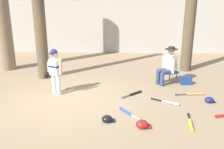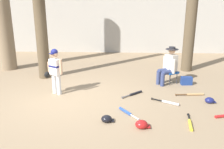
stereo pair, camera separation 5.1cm
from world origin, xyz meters
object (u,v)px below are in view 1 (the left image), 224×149
at_px(bat_aluminum_silver, 168,102).
at_px(batting_helmet_red, 142,124).
at_px(tree_behind_spectator, 191,9).
at_px(batting_helmet_black, 107,119).
at_px(folding_stool, 170,72).
at_px(handbag_beside_stool, 186,81).
at_px(batting_helmet_navy, 209,100).
at_px(tree_far_left, 0,1).
at_px(tree_near_player, 38,4).
at_px(bat_yellow_trainer, 190,123).
at_px(bat_blue_youth, 127,112).
at_px(bat_black_composite, 134,94).
at_px(bat_wood_tan, 193,94).
at_px(young_ballplayer, 55,69).
at_px(seated_spectator, 168,64).

distance_m(bat_aluminum_silver, batting_helmet_red, 1.50).
height_order(tree_behind_spectator, batting_helmet_black, tree_behind_spectator).
relative_size(folding_stool, handbag_beside_stool, 1.62).
bearing_deg(batting_helmet_red, batting_helmet_navy, 36.59).
bearing_deg(batting_helmet_navy, tree_far_left, 155.35).
height_order(tree_near_player, batting_helmet_black, tree_near_player).
height_order(bat_yellow_trainer, batting_helmet_red, batting_helmet_red).
bearing_deg(bat_blue_youth, bat_black_composite, 79.28).
relative_size(bat_wood_tan, batting_helmet_black, 2.89).
relative_size(tree_far_left, bat_wood_tan, 7.77).
xyz_separation_m(tree_behind_spectator, folding_stool, (-0.95, -1.65, -1.95)).
bearing_deg(batting_helmet_navy, batting_helmet_black, -155.98).
bearing_deg(tree_far_left, batting_helmet_red, -42.33).
bearing_deg(tree_near_player, batting_helmet_black, -53.02).
relative_size(handbag_beside_stool, batting_helmet_red, 1.10).
bearing_deg(batting_helmet_navy, bat_wood_tan, 118.19).
relative_size(tree_near_player, batting_helmet_black, 20.17).
relative_size(tree_near_player, folding_stool, 10.23).
distance_m(handbag_beside_stool, bat_wood_tan, 0.95).
bearing_deg(bat_wood_tan, batting_helmet_black, -144.27).
distance_m(tree_far_left, bat_blue_youth, 6.58).
height_order(tree_behind_spectator, tree_far_left, tree_far_left).
bearing_deg(bat_blue_youth, folding_stool, 58.18).
relative_size(folding_stool, bat_yellow_trainer, 0.76).
bearing_deg(bat_aluminum_silver, bat_black_composite, 145.07).
distance_m(tree_near_player, bat_black_composite, 4.23).
bearing_deg(tree_behind_spectator, tree_near_player, -167.27).
xyz_separation_m(tree_near_player, batting_helmet_red, (3.15, -3.43, -2.40)).
height_order(tree_behind_spectator, young_ballplayer, tree_behind_spectator).
distance_m(batting_helmet_black, batting_helmet_red, 0.77).
bearing_deg(bat_aluminum_silver, bat_blue_youth, -149.61).
xyz_separation_m(young_ballplayer, bat_wood_tan, (3.88, 0.05, -0.71)).
xyz_separation_m(bat_aluminum_silver, batting_helmet_navy, (1.08, 0.10, 0.04)).
bearing_deg(tree_near_player, bat_blue_youth, -44.19).
distance_m(young_ballplayer, bat_aluminum_silver, 3.21).
height_order(tree_near_player, bat_blue_youth, tree_near_player).
bearing_deg(tree_behind_spectator, bat_black_composite, -128.26).
height_order(bat_blue_youth, batting_helmet_red, batting_helmet_red).
distance_m(tree_near_player, seated_spectator, 4.61).
relative_size(young_ballplayer, batting_helmet_red, 4.21).
xyz_separation_m(tree_near_player, young_ballplayer, (0.85, -1.58, -1.73)).
height_order(seated_spectator, bat_wood_tan, seated_spectator).
bearing_deg(tree_far_left, batting_helmet_navy, -24.65).
height_order(tree_behind_spectator, batting_helmet_red, tree_behind_spectator).
distance_m(bat_blue_youth, bat_yellow_trainer, 1.42).
xyz_separation_m(folding_stool, bat_blue_youth, (-1.43, -2.31, -0.33)).
bearing_deg(batting_helmet_red, bat_wood_tan, 50.07).
bearing_deg(seated_spectator, bat_black_composite, -137.15).
bearing_deg(batting_helmet_navy, bat_yellow_trainer, -124.20).
height_order(tree_far_left, batting_helmet_navy, tree_far_left).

